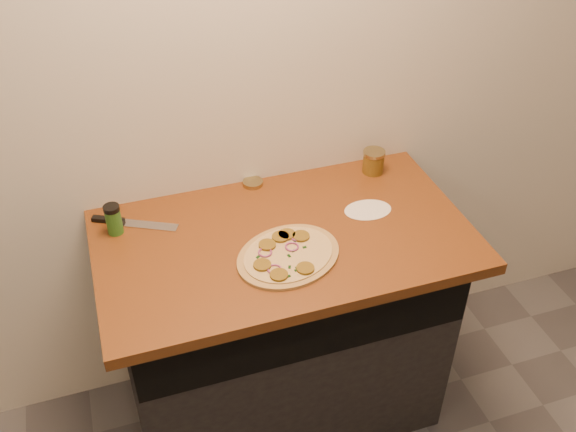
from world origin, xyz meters
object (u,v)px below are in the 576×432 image
object	(u,v)px
salsa_jar	(373,161)
pizza	(288,255)
chefs_knife	(127,222)
spice_shaker	(114,219)

from	to	relation	value
salsa_jar	pizza	bearing A→B (deg)	-141.47
pizza	chefs_knife	distance (m)	0.55
pizza	salsa_jar	size ratio (longest dim) A/B	4.98
chefs_knife	spice_shaker	distance (m)	0.07
pizza	spice_shaker	bearing A→B (deg)	149.39
spice_shaker	salsa_jar	bearing A→B (deg)	3.95
chefs_knife	salsa_jar	bearing A→B (deg)	1.96
spice_shaker	chefs_knife	bearing A→B (deg)	41.01
pizza	chefs_knife	bearing A→B (deg)	144.32
chefs_knife	salsa_jar	size ratio (longest dim) A/B	3.10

